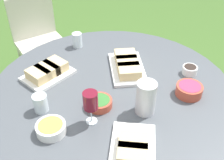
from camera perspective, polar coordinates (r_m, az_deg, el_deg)
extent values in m
cylinder|color=#4C4C51|center=(1.96, 0.00, -10.72)|extent=(0.11, 0.11, 0.73)
cylinder|color=#4C5156|center=(1.69, 0.00, -2.09)|extent=(1.47, 1.47, 0.03)
cube|color=beige|center=(2.82, -13.90, 6.77)|extent=(0.46, 0.48, 0.04)
cube|color=beige|center=(2.88, -16.01, 12.27)|extent=(0.08, 0.44, 0.42)
cylinder|color=beige|center=(2.75, -15.54, -0.25)|extent=(0.03, 0.03, 0.43)
cylinder|color=beige|center=(2.85, -8.25, 2.32)|extent=(0.03, 0.03, 0.43)
cylinder|color=beige|center=(3.05, -17.90, 3.33)|extent=(0.03, 0.03, 0.43)
cylinder|color=beige|center=(3.14, -11.21, 5.57)|extent=(0.03, 0.03, 0.43)
cylinder|color=silver|center=(1.48, 6.90, -3.63)|extent=(0.11, 0.11, 0.19)
cone|color=silver|center=(1.46, 6.13, -0.16)|extent=(0.03, 0.03, 0.02)
cylinder|color=silver|center=(1.48, -4.14, -8.32)|extent=(0.06, 0.06, 0.01)
cylinder|color=silver|center=(1.44, -4.23, -6.96)|extent=(0.01, 0.01, 0.09)
cylinder|color=maroon|center=(1.38, -4.41, -4.18)|extent=(0.08, 0.08, 0.09)
cube|color=white|center=(1.83, 3.10, 2.35)|extent=(0.41, 0.32, 0.02)
cube|color=#E0C184|center=(1.87, 2.77, 4.74)|extent=(0.17, 0.17, 0.06)
cube|color=#E0C184|center=(1.81, 3.14, 3.34)|extent=(0.17, 0.17, 0.06)
cube|color=#E0C184|center=(1.74, 3.55, 1.84)|extent=(0.17, 0.17, 0.06)
cube|color=white|center=(1.81, -12.85, 0.96)|extent=(0.31, 0.36, 0.02)
cube|color=#E0C184|center=(1.82, -11.37, 2.92)|extent=(0.17, 0.15, 0.06)
cube|color=#E0C184|center=(1.79, -13.02, 1.99)|extent=(0.17, 0.15, 0.06)
cube|color=#E0C184|center=(1.76, -14.72, 1.02)|extent=(0.17, 0.15, 0.06)
cube|color=white|center=(1.36, 4.27, -13.39)|extent=(0.35, 0.33, 0.02)
cube|color=#E0C184|center=(1.29, 4.18, -14.73)|extent=(0.16, 0.17, 0.04)
cube|color=#E0C184|center=(1.33, 4.33, -12.54)|extent=(0.16, 0.17, 0.04)
cylinder|color=white|center=(1.44, -12.28, -9.60)|extent=(0.15, 0.15, 0.05)
cylinder|color=#E0C147|center=(1.43, -12.36, -9.18)|extent=(0.12, 0.12, 0.02)
cylinder|color=#B74733|center=(1.54, -2.58, -4.69)|extent=(0.14, 0.14, 0.05)
cylinder|color=#387533|center=(1.54, -2.60, -4.31)|extent=(0.12, 0.12, 0.02)
cylinder|color=white|center=(1.85, 15.51, 1.95)|extent=(0.09, 0.09, 0.05)
cylinder|color=#2D231E|center=(1.84, 15.59, 2.33)|extent=(0.08, 0.08, 0.02)
cylinder|color=#B74733|center=(1.67, 15.38, -2.00)|extent=(0.15, 0.15, 0.06)
cylinder|color=#D6385B|center=(1.66, 15.49, -1.51)|extent=(0.12, 0.12, 0.03)
cylinder|color=silver|center=(1.55, -14.31, -4.61)|extent=(0.08, 0.08, 0.10)
cylinder|color=silver|center=(2.07, -7.08, 8.06)|extent=(0.07, 0.07, 0.11)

